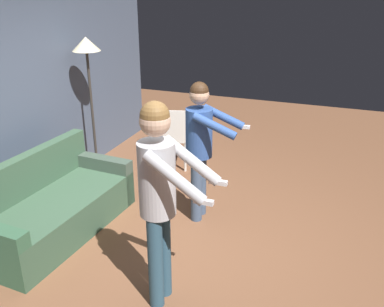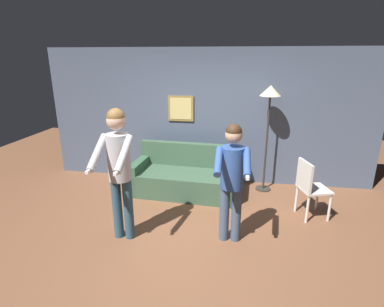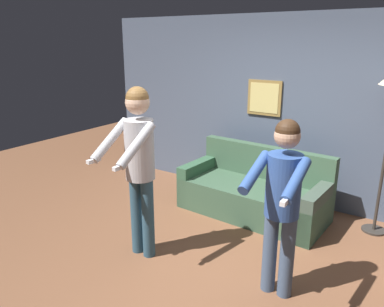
{
  "view_description": "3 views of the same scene",
  "coord_description": "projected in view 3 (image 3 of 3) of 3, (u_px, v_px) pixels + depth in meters",
  "views": [
    {
      "loc": [
        -3.65,
        -1.46,
        2.66
      ],
      "look_at": [
        0.01,
        -0.08,
        1.04
      ],
      "focal_mm": 40.0,
      "sensor_mm": 36.0,
      "label": 1
    },
    {
      "loc": [
        0.62,
        -3.6,
        2.42
      ],
      "look_at": [
        0.06,
        -0.11,
        1.28
      ],
      "focal_mm": 28.0,
      "sensor_mm": 36.0,
      "label": 2
    },
    {
      "loc": [
        1.55,
        -2.85,
        2.25
      ],
      "look_at": [
        -0.42,
        0.11,
        1.16
      ],
      "focal_mm": 35.0,
      "sensor_mm": 36.0,
      "label": 3
    }
  ],
  "objects": [
    {
      "name": "person_standing_left",
      "position": [
        139.0,
        156.0,
        3.78
      ],
      "size": [
        0.44,
        0.68,
        1.82
      ],
      "color": "#2D4F63",
      "rests_on": "ground_plane"
    },
    {
      "name": "person_standing_right",
      "position": [
        282.0,
        195.0,
        3.19
      ],
      "size": [
        0.44,
        0.68,
        1.64
      ],
      "color": "#40536E",
      "rests_on": "ground_plane"
    },
    {
      "name": "back_wall_assembly",
      "position": [
        300.0,
        112.0,
        5.09
      ],
      "size": [
        6.4,
        0.09,
        2.6
      ],
      "color": "#4B576C",
      "rests_on": "ground_plane"
    },
    {
      "name": "ground_plane",
      "position": [
        221.0,
        274.0,
        3.75
      ],
      "size": [
        12.0,
        12.0,
        0.0
      ],
      "primitive_type": "plane",
      "color": "brown"
    },
    {
      "name": "couch",
      "position": [
        254.0,
        194.0,
        4.99
      ],
      "size": [
        1.95,
        0.96,
        0.87
      ],
      "color": "#3A5840",
      "rests_on": "ground_plane"
    }
  ]
}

